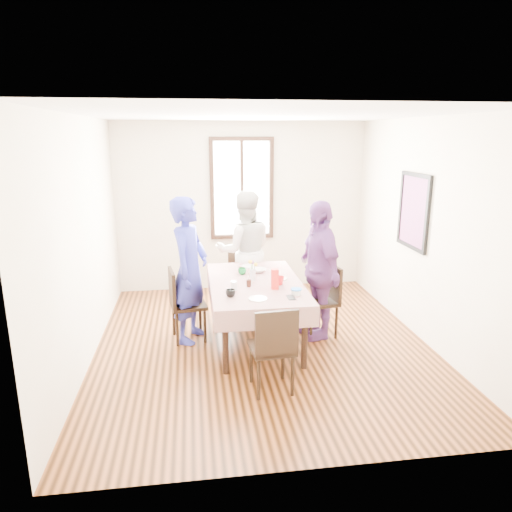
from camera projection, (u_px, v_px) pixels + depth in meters
name	position (u px, v px, depth m)	size (l,w,h in m)	color
ground	(263.00, 343.00, 5.73)	(4.50, 4.50, 0.00)	black
back_wall	(242.00, 207.00, 7.55)	(4.00, 4.00, 0.00)	beige
right_wall	(425.00, 231.00, 5.66)	(4.50, 4.50, 0.00)	beige
window_frame	(242.00, 189.00, 7.45)	(1.02, 0.06, 1.62)	black
window_pane	(242.00, 189.00, 7.46)	(0.90, 0.02, 1.50)	white
art_poster	(414.00, 211.00, 5.89)	(0.04, 0.76, 0.96)	red
dining_table	(255.00, 312.00, 5.74)	(0.98, 1.69, 0.75)	black
tablecloth	(255.00, 282.00, 5.64)	(1.10, 1.81, 0.01)	#500002
chair_left	(188.00, 304.00, 5.76)	(0.42, 0.42, 0.91)	black
chair_right	(319.00, 301.00, 5.88)	(0.42, 0.42, 0.91)	black
chair_far	(245.00, 278.00, 6.83)	(0.42, 0.42, 0.91)	black
chair_near	(272.00, 347.00, 4.60)	(0.42, 0.42, 0.91)	black
person_left	(189.00, 270.00, 5.65)	(0.65, 0.43, 1.79)	#2B2E98
person_far	(245.00, 251.00, 6.71)	(0.84, 0.66, 1.73)	beige
person_right	(318.00, 270.00, 5.77)	(1.02, 0.42, 1.73)	#653578
mug_black	(230.00, 293.00, 5.11)	(0.11, 0.11, 0.08)	black
mug_flag	(280.00, 281.00, 5.53)	(0.11, 0.11, 0.10)	red
mug_green	(242.00, 271.00, 5.94)	(0.10, 0.10, 0.08)	#0C7226
serving_bowl	(258.00, 270.00, 6.03)	(0.19, 0.19, 0.05)	white
juice_carton	(275.00, 279.00, 5.35)	(0.08, 0.08, 0.24)	red
butter_tub	(296.00, 292.00, 5.19)	(0.11, 0.11, 0.06)	white
jam_jar	(249.00, 283.00, 5.46)	(0.06, 0.06, 0.08)	black
drinking_glass	(234.00, 286.00, 5.34)	(0.07, 0.07, 0.10)	silver
smartphone	(291.00, 297.00, 5.09)	(0.08, 0.16, 0.01)	black
flower_vase	(253.00, 275.00, 5.69)	(0.07, 0.07, 0.14)	silver
plate_right	(279.00, 278.00, 5.76)	(0.20, 0.20, 0.01)	white
plate_far	(249.00, 266.00, 6.29)	(0.20, 0.20, 0.01)	white
plate_near	(258.00, 299.00, 5.05)	(0.20, 0.20, 0.01)	white
butter_lid	(296.00, 289.00, 5.18)	(0.12, 0.12, 0.01)	blue
flower_bunch	(253.00, 265.00, 5.66)	(0.09, 0.09, 0.10)	yellow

